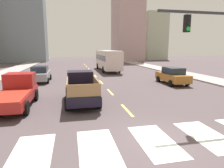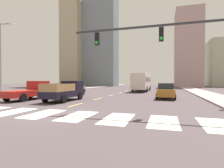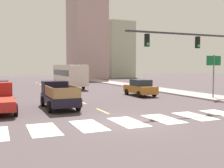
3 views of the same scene
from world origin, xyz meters
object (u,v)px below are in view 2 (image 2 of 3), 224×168
Objects in this scene: pickup_stakebed at (66,91)px; pickup_dark at (31,91)px; sedan_far at (75,88)px; sedan_near_left at (166,91)px; traffic_signal_gantry at (183,43)px; streetlight_left at (2,56)px; city_bus at (142,81)px.

pickup_stakebed is 1.00× the size of pickup_dark.
sedan_near_left is at bearing -14.54° from sedan_far.
traffic_signal_gantry is at bearing -17.42° from pickup_dark.
sedan_far is 0.41× the size of traffic_signal_gantry.
pickup_stakebed is 1.18× the size of sedan_far.
streetlight_left is (-5.33, 1.21, 4.05)m from pickup_dark.
traffic_signal_gantry is (10.57, -4.34, 3.33)m from pickup_stakebed.
traffic_signal_gantry is (14.55, -13.32, 3.40)m from sedan_far.
sedan_far is (0.14, 9.26, -0.06)m from pickup_dark.
streetlight_left reaches higher than sedan_far.
city_bus is at bearing 47.10° from sedan_far.
streetlight_left is at bearing -121.55° from sedan_far.
sedan_near_left is 9.76m from traffic_signal_gantry.
city_bus is 23.17m from traffic_signal_gantry.
pickup_dark is 1.18× the size of sedan_near_left.
sedan_far is 14.27m from sedan_near_left.
sedan_near_left is (9.64, 4.76, -0.08)m from pickup_stakebed.
sedan_near_left is at bearing -71.39° from city_bus.
pickup_dark is at bearing 164.55° from traffic_signal_gantry.
streetlight_left is at bearing 165.20° from pickup_dark.
streetlight_left reaches higher than pickup_dark.
pickup_stakebed reaches higher than sedan_near_left.
pickup_stakebed is at bearing 1.98° from pickup_dark.
pickup_dark is 15.60m from traffic_signal_gantry.
traffic_signal_gantry is (0.92, -9.11, 3.40)m from sedan_near_left.
streetlight_left reaches higher than traffic_signal_gantry.
pickup_stakebed is 4.13m from pickup_dark.
traffic_signal_gantry reaches higher than pickup_stakebed.
sedan_far is (-3.99, 8.98, -0.08)m from pickup_stakebed.
city_bus is at bearing 60.83° from pickup_dark.
pickup_dark is 1.18× the size of sedan_far.
sedan_near_left is at bearing 27.16° from pickup_stakebed.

